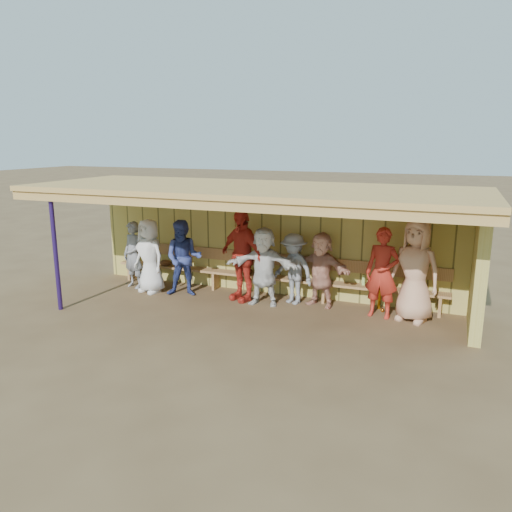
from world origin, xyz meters
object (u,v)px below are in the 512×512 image
(player_c, at_px, (184,258))
(player_g, at_px, (382,273))
(player_d, at_px, (241,255))
(player_h, at_px, (415,271))
(player_e, at_px, (293,269))
(player_extra, at_px, (264,266))
(player_b, at_px, (149,256))
(bench, at_px, (269,272))
(player_f, at_px, (321,269))
(player_a, at_px, (133,255))

(player_c, bearing_deg, player_g, -15.73)
(player_d, xyz_separation_m, player_h, (3.53, 0.05, -0.00))
(player_e, height_order, player_extra, player_extra)
(player_b, bearing_deg, bench, 32.94)
(player_c, distance_m, player_g, 4.25)
(player_d, height_order, player_extra, player_d)
(player_b, height_order, player_h, player_h)
(player_b, distance_m, player_e, 3.28)
(player_g, xyz_separation_m, player_h, (0.60, 0.02, 0.10))
(player_c, relative_size, bench, 0.22)
(player_h, bearing_deg, bench, -170.98)
(player_d, relative_size, player_h, 1.00)
(player_b, relative_size, player_c, 0.99)
(player_g, distance_m, player_extra, 2.39)
(player_extra, bearing_deg, player_f, 12.82)
(player_b, distance_m, player_extra, 2.70)
(player_c, distance_m, player_d, 1.33)
(player_e, xyz_separation_m, bench, (-0.68, 0.37, -0.22))
(player_d, bearing_deg, player_h, 23.67)
(player_d, bearing_deg, player_b, -150.83)
(player_a, height_order, player_d, player_d)
(player_extra, bearing_deg, player_c, 176.75)
(player_f, bearing_deg, bench, -178.64)
(player_b, xyz_separation_m, bench, (2.57, 0.79, -0.31))
(player_b, bearing_deg, player_e, 23.25)
(player_e, distance_m, bench, 0.81)
(player_g, relative_size, player_h, 0.90)
(player_d, xyz_separation_m, bench, (0.42, 0.55, -0.45))
(player_c, relative_size, player_g, 0.96)
(player_d, xyz_separation_m, player_f, (1.67, 0.24, -0.20))
(player_c, distance_m, player_extra, 1.86)
(player_f, bearing_deg, player_c, -156.81)
(player_h, bearing_deg, player_b, -158.87)
(player_h, height_order, player_extra, player_h)
(player_d, relative_size, bench, 0.26)
(player_b, xyz_separation_m, player_e, (3.25, 0.42, -0.09))
(player_c, bearing_deg, player_e, -9.94)
(player_a, height_order, player_e, player_a)
(player_d, bearing_deg, bench, 76.03)
(player_b, height_order, player_extra, player_b)
(bench, bearing_deg, player_d, -126.90)
(player_b, bearing_deg, player_g, 18.79)
(player_f, distance_m, player_extra, 1.18)
(player_a, relative_size, player_f, 1.00)
(player_c, xyz_separation_m, player_d, (1.31, 0.17, 0.14))
(player_c, height_order, player_extra, player_c)
(player_e, bearing_deg, player_d, -147.66)
(player_e, relative_size, player_h, 0.76)
(player_a, xyz_separation_m, bench, (3.12, 0.62, -0.25))
(player_f, bearing_deg, player_b, -157.59)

